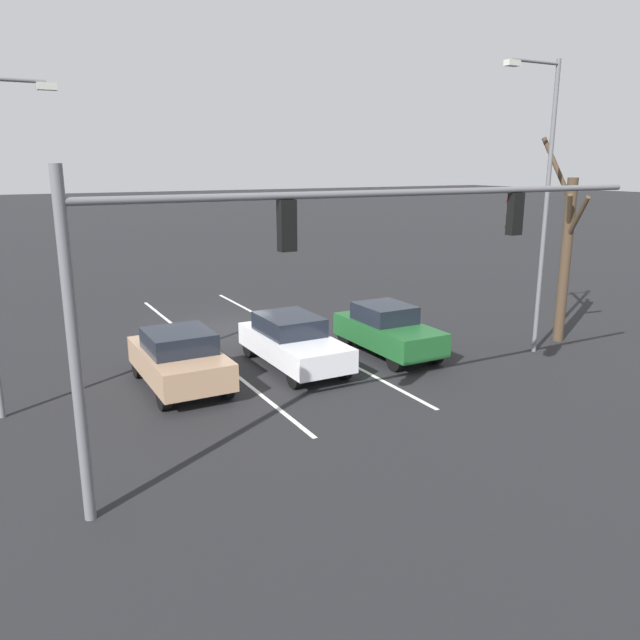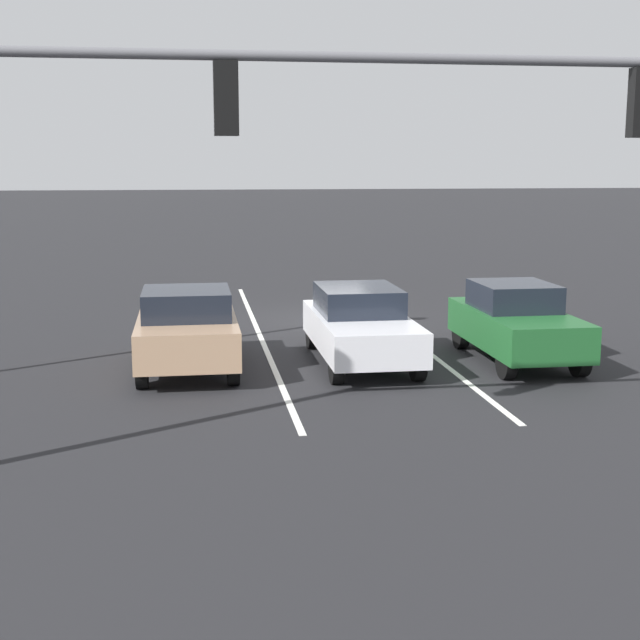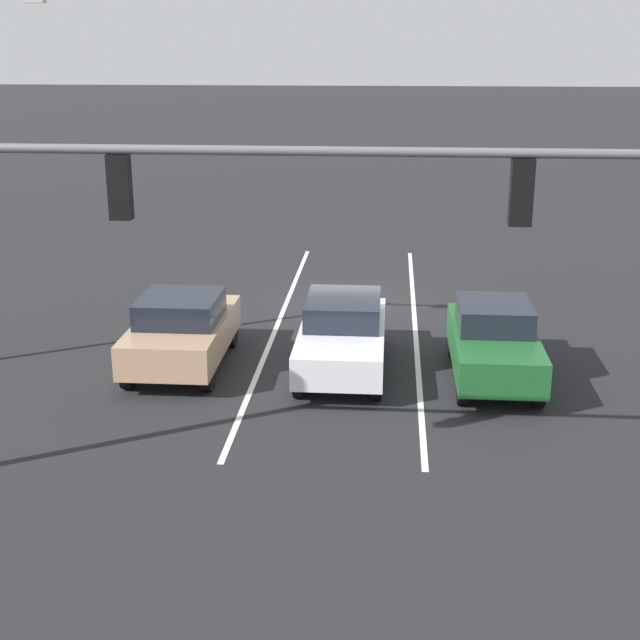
# 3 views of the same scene
# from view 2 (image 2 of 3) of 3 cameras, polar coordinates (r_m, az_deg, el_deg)

# --- Properties ---
(ground_plane) EXTENTS (240.00, 240.00, 0.00)m
(ground_plane) POSITION_cam_2_polar(r_m,az_deg,el_deg) (23.67, -0.03, 0.04)
(ground_plane) COLOR black
(lane_stripe_left_divider) EXTENTS (0.12, 16.13, 0.01)m
(lane_stripe_left_divider) POSITION_cam_2_polar(r_m,az_deg,el_deg) (22.01, 5.28, -0.75)
(lane_stripe_left_divider) COLOR silver
(lane_stripe_left_divider) RESTS_ON ground_plane
(lane_stripe_center_divider) EXTENTS (0.12, 16.13, 0.01)m
(lane_stripe_center_divider) POSITION_cam_2_polar(r_m,az_deg,el_deg) (21.46, -3.86, -1.01)
(lane_stripe_center_divider) COLOR silver
(lane_stripe_center_divider) RESTS_ON ground_plane
(car_tan_rightlane_front) EXTENTS (1.94, 4.04, 1.64)m
(car_tan_rightlane_front) POSITION_cam_2_polar(r_m,az_deg,el_deg) (17.96, -8.50, -0.54)
(car_tan_rightlane_front) COLOR tan
(car_tan_rightlane_front) RESTS_ON ground_plane
(car_darkgreen_leftlane_front) EXTENTS (1.74, 4.11, 1.63)m
(car_darkgreen_leftlane_front) POSITION_cam_2_polar(r_m,az_deg,el_deg) (19.01, 12.44, -0.14)
(car_darkgreen_leftlane_front) COLOR #1E5928
(car_darkgreen_leftlane_front) RESTS_ON ground_plane
(car_white_midlane_front) EXTENTS (1.83, 4.46, 1.56)m
(car_white_midlane_front) POSITION_cam_2_polar(r_m,az_deg,el_deg) (18.44, 2.59, -0.29)
(car_white_midlane_front) COLOR silver
(car_white_midlane_front) RESTS_ON ground_plane
(traffic_signal_gantry) EXTENTS (13.23, 0.37, 6.05)m
(traffic_signal_gantry) POSITION_cam_2_polar(r_m,az_deg,el_deg) (11.99, -4.03, 11.70)
(traffic_signal_gantry) COLOR slate
(traffic_signal_gantry) RESTS_ON ground_plane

